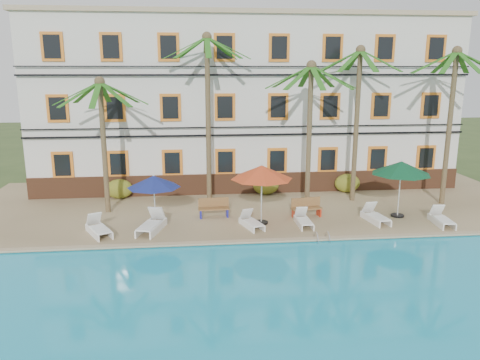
{
  "coord_description": "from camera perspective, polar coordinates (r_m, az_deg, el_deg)",
  "views": [
    {
      "loc": [
        -3.37,
        -19.2,
        7.28
      ],
      "look_at": [
        -1.07,
        3.0,
        2.0
      ],
      "focal_mm": 35.0,
      "sensor_mm": 36.0,
      "label": 1
    }
  ],
  "objects": [
    {
      "name": "lounger_f",
      "position": [
        23.74,
        23.34,
        -4.36
      ],
      "size": [
        0.8,
        1.82,
        0.84
      ],
      "color": "white",
      "rests_on": "pool_deck"
    },
    {
      "name": "lounger_a",
      "position": [
        21.42,
        -16.87,
        -5.64
      ],
      "size": [
        1.45,
        1.95,
        0.88
      ],
      "color": "white",
      "rests_on": "pool_deck"
    },
    {
      "name": "swimming_pool",
      "position": [
        14.55,
        8.62,
        -16.41
      ],
      "size": [
        26.0,
        12.0,
        0.2
      ],
      "primitive_type": "cube",
      "color": "#1AA3CA",
      "rests_on": "ground"
    },
    {
      "name": "lounger_e",
      "position": [
        23.11,
        16.16,
        -4.22
      ],
      "size": [
        0.9,
        1.89,
        0.86
      ],
      "color": "white",
      "rests_on": "pool_deck"
    },
    {
      "name": "hotel_building",
      "position": [
        29.44,
        0.67,
        9.59
      ],
      "size": [
        25.4,
        6.44,
        10.22
      ],
      "color": "silver",
      "rests_on": "pool_deck"
    },
    {
      "name": "ground",
      "position": [
        20.81,
        3.8,
        -7.2
      ],
      "size": [
        100.0,
        100.0,
        0.0
      ],
      "primitive_type": "plane",
      "color": "#384C23",
      "rests_on": "ground"
    },
    {
      "name": "bench_left",
      "position": [
        22.9,
        -3.23,
        -3.36
      ],
      "size": [
        1.52,
        0.54,
        0.93
      ],
      "color": "olive",
      "rests_on": "pool_deck"
    },
    {
      "name": "umbrella_green",
      "position": [
        23.73,
        19.05,
        1.38
      ],
      "size": [
        2.84,
        2.84,
        2.83
      ],
      "color": "black",
      "rests_on": "pool_deck"
    },
    {
      "name": "palm_b",
      "position": [
        24.77,
        -3.95,
        10.12
      ],
      "size": [
        4.51,
        4.51,
        8.9
      ],
      "color": "brown",
      "rests_on": "pool_deck"
    },
    {
      "name": "palm_d",
      "position": [
        25.73,
        14.15,
        9.07
      ],
      "size": [
        4.51,
        4.51,
        8.27
      ],
      "color": "brown",
      "rests_on": "pool_deck"
    },
    {
      "name": "lounger_c",
      "position": [
        21.44,
        1.38,
        -5.12
      ],
      "size": [
        1.07,
        1.74,
        0.78
      ],
      "color": "white",
      "rests_on": "pool_deck"
    },
    {
      "name": "shrub_mid",
      "position": [
        26.93,
        3.18,
        -0.64
      ],
      "size": [
        1.5,
        0.9,
        1.1
      ],
      "primitive_type": "ellipsoid",
      "color": "#245017",
      "rests_on": "pool_deck"
    },
    {
      "name": "pool_ladder",
      "position": [
        20.24,
        9.95,
        -7.22
      ],
      "size": [
        0.54,
        0.74,
        0.74
      ],
      "color": "silver",
      "rests_on": "ground"
    },
    {
      "name": "umbrella_red",
      "position": [
        21.39,
        2.67,
        0.91
      ],
      "size": [
        2.86,
        2.86,
        2.86
      ],
      "color": "black",
      "rests_on": "pool_deck"
    },
    {
      "name": "bench_right",
      "position": [
        23.13,
        8.06,
        -3.31
      ],
      "size": [
        1.55,
        0.69,
        0.93
      ],
      "color": "olive",
      "rests_on": "pool_deck"
    },
    {
      "name": "shrub_right",
      "position": [
        28.08,
        12.94,
        -0.38
      ],
      "size": [
        1.5,
        0.9,
        1.1
      ],
      "primitive_type": "ellipsoid",
      "color": "#245017",
      "rests_on": "pool_deck"
    },
    {
      "name": "lounger_d",
      "position": [
        21.88,
        7.75,
        -4.86
      ],
      "size": [
        0.6,
        1.65,
        0.78
      ],
      "color": "white",
      "rests_on": "pool_deck"
    },
    {
      "name": "shrub_left",
      "position": [
        26.91,
        -14.49,
        -1.06
      ],
      "size": [
        1.5,
        0.9,
        1.1
      ],
      "primitive_type": "ellipsoid",
      "color": "#245017",
      "rests_on": "pool_deck"
    },
    {
      "name": "lounger_b",
      "position": [
        21.28,
        -10.71,
        -5.32
      ],
      "size": [
        1.3,
        2.2,
        0.98
      ],
      "color": "white",
      "rests_on": "pool_deck"
    },
    {
      "name": "palm_c",
      "position": [
        23.69,
        8.51,
        7.89
      ],
      "size": [
        4.51,
        4.51,
        7.48
      ],
      "color": "brown",
      "rests_on": "pool_deck"
    },
    {
      "name": "palm_a",
      "position": [
        23.85,
        -16.42,
        6.46
      ],
      "size": [
        4.51,
        4.51,
        6.72
      ],
      "color": "brown",
      "rests_on": "pool_deck"
    },
    {
      "name": "palm_e",
      "position": [
        26.67,
        24.38,
        8.34
      ],
      "size": [
        4.51,
        4.51,
        8.19
      ],
      "color": "brown",
      "rests_on": "pool_deck"
    },
    {
      "name": "pool_coping",
      "position": [
        19.88,
        4.25,
        -7.34
      ],
      "size": [
        30.0,
        0.35,
        0.06
      ],
      "primitive_type": "cube",
      "color": "tan",
      "rests_on": "pool_deck"
    },
    {
      "name": "umbrella_blue",
      "position": [
        21.53,
        -10.47,
        -0.22
      ],
      "size": [
        2.43,
        2.43,
        2.43
      ],
      "color": "black",
      "rests_on": "pool_deck"
    },
    {
      "name": "pool_deck",
      "position": [
        25.46,
        1.92,
        -3.02
      ],
      "size": [
        30.0,
        12.0,
        0.25
      ],
      "primitive_type": "cube",
      "color": "tan",
      "rests_on": "ground"
    }
  ]
}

